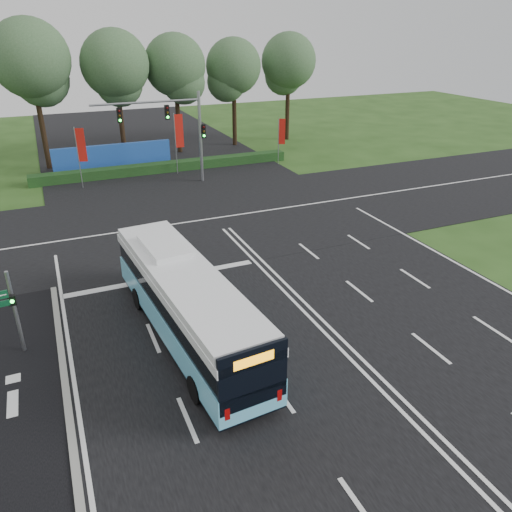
{
  "coord_description": "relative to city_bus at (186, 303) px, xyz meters",
  "views": [
    {
      "loc": [
        -9.41,
        -17.2,
        11.66
      ],
      "look_at": [
        -1.2,
        2.0,
        1.86
      ],
      "focal_mm": 35.0,
      "sensor_mm": 36.0,
      "label": 1
    }
  ],
  "objects": [
    {
      "name": "kerb_strip",
      "position": [
        -4.84,
        -2.47,
        -1.6
      ],
      "size": [
        0.25,
        18.0,
        0.12
      ],
      "primitive_type": "cube",
      "color": "gray",
      "rests_on": "ground"
    },
    {
      "name": "ground",
      "position": [
        5.26,
        0.53,
        -1.66
      ],
      "size": [
        120.0,
        120.0,
        0.0
      ],
      "primitive_type": "plane",
      "color": "#274717",
      "rests_on": "ground"
    },
    {
      "name": "road_cross",
      "position": [
        5.26,
        12.53,
        -1.63
      ],
      "size": [
        120.0,
        14.0,
        0.05
      ],
      "primitive_type": "cube",
      "color": "black",
      "rests_on": "ground"
    },
    {
      "name": "banner_flag_right",
      "position": [
        15.37,
        23.32,
        1.06
      ],
      "size": [
        0.58,
        0.26,
        4.15
      ],
      "rotation": [
        0.0,
        0.0,
        -0.36
      ],
      "color": "gray",
      "rests_on": "ground"
    },
    {
      "name": "road_main",
      "position": [
        5.26,
        0.53,
        -1.64
      ],
      "size": [
        20.0,
        120.0,
        0.04
      ],
      "primitive_type": "cube",
      "color": "black",
      "rests_on": "ground"
    },
    {
      "name": "traffic_light_gantry",
      "position": [
        5.47,
        21.03,
        3.01
      ],
      "size": [
        8.41,
        0.28,
        7.0
      ],
      "color": "gray",
      "rests_on": "ground"
    },
    {
      "name": "pedestrian_signal",
      "position": [
        -6.15,
        1.62,
        0.25
      ],
      "size": [
        0.29,
        0.42,
        3.49
      ],
      "rotation": [
        0.0,
        0.0,
        -0.08
      ],
      "color": "gray",
      "rests_on": "ground"
    },
    {
      "name": "eucalyptus_row",
      "position": [
        2.7,
        31.39,
        6.47
      ],
      "size": [
        41.52,
        8.68,
        12.22
      ],
      "color": "black",
      "rests_on": "ground"
    },
    {
      "name": "banner_flag_mid",
      "position": [
        6.23,
        23.94,
        1.61
      ],
      "size": [
        0.74,
        0.08,
        5.04
      ],
      "rotation": [
        0.0,
        0.0,
        -0.03
      ],
      "color": "gray",
      "rests_on": "ground"
    },
    {
      "name": "city_bus",
      "position": [
        0.0,
        0.0,
        0.0
      ],
      "size": [
        3.35,
        11.62,
        3.29
      ],
      "rotation": [
        0.0,
        0.0,
        0.08
      ],
      "color": "#67C8EF",
      "rests_on": "ground"
    },
    {
      "name": "blue_hoarding",
      "position": [
        1.26,
        27.53,
        -0.56
      ],
      "size": [
        10.0,
        0.3,
        2.2
      ],
      "primitive_type": "cube",
      "color": "#2050B0",
      "rests_on": "ground"
    },
    {
      "name": "hedge",
      "position": [
        5.26,
        25.03,
        -1.26
      ],
      "size": [
        22.0,
        1.2,
        0.8
      ],
      "primitive_type": "cube",
      "color": "black",
      "rests_on": "ground"
    },
    {
      "name": "banner_flag_left",
      "position": [
        -1.61,
        22.87,
        1.39
      ],
      "size": [
        0.68,
        0.21,
        4.68
      ],
      "rotation": [
        0.0,
        0.0,
        -0.24
      ],
      "color": "gray",
      "rests_on": "ground"
    }
  ]
}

